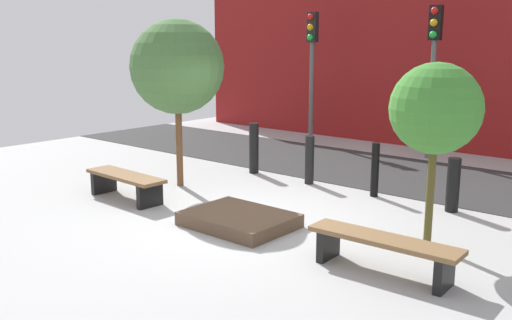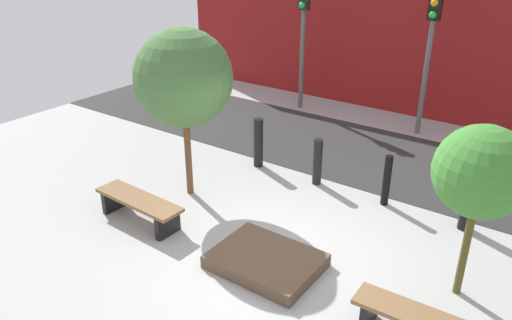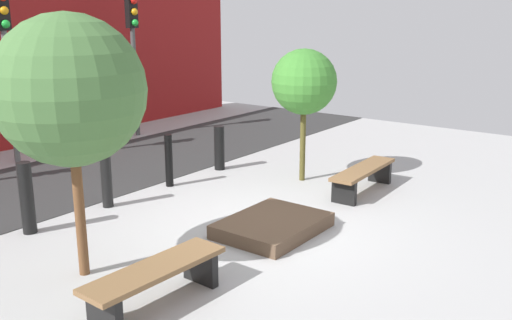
{
  "view_description": "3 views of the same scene",
  "coord_description": "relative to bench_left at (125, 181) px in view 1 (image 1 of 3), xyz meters",
  "views": [
    {
      "loc": [
        5.48,
        -6.22,
        2.72
      ],
      "look_at": [
        0.2,
        -0.04,
        1.02
      ],
      "focal_mm": 40.0,
      "sensor_mm": 36.0,
      "label": 1
    },
    {
      "loc": [
        3.42,
        -5.24,
        4.58
      ],
      "look_at": [
        -0.6,
        0.39,
        1.38
      ],
      "focal_mm": 35.0,
      "sensor_mm": 36.0,
      "label": 2
    },
    {
      "loc": [
        -6.34,
        -4.62,
        3.12
      ],
      "look_at": [
        -0.29,
        -0.1,
        1.13
      ],
      "focal_mm": 40.0,
      "sensor_mm": 36.0,
      "label": 3
    }
  ],
  "objects": [
    {
      "name": "building_facade",
      "position": [
        2.48,
        8.22,
        1.77
      ],
      "size": [
        16.2,
        0.5,
        4.2
      ],
      "primitive_type": "cube",
      "color": "maroon",
      "rests_on": "ground"
    },
    {
      "name": "tree_behind_left_bench",
      "position": [
        0.0,
        1.26,
        1.92
      ],
      "size": [
        1.73,
        1.73,
        3.12
      ],
      "color": "brown",
      "rests_on": "ground"
    },
    {
      "name": "bollard_left",
      "position": [
        1.77,
        3.0,
        0.14
      ],
      "size": [
        0.18,
        0.18,
        0.94
      ],
      "primitive_type": "cylinder",
      "color": "black",
      "rests_on": "ground"
    },
    {
      "name": "bollard_center",
      "position": [
        3.19,
        3.0,
        0.16
      ],
      "size": [
        0.14,
        0.14,
        0.96
      ],
      "primitive_type": "cylinder",
      "color": "black",
      "rests_on": "ground"
    },
    {
      "name": "planter_bed",
      "position": [
        2.48,
        0.2,
        -0.23
      ],
      "size": [
        1.55,
        1.18,
        0.2
      ],
      "primitive_type": "cube",
      "color": "brown",
      "rests_on": "ground"
    },
    {
      "name": "traffic_light_mid_west",
      "position": [
        2.48,
        6.8,
        2.1
      ],
      "size": [
        0.28,
        0.27,
        3.5
      ],
      "color": "#595959",
      "rests_on": "ground"
    },
    {
      "name": "tree_behind_right_bench",
      "position": [
        4.96,
        1.26,
        1.52
      ],
      "size": [
        1.2,
        1.2,
        2.46
      ],
      "color": "#4E481F",
      "rests_on": "ground"
    },
    {
      "name": "ground_plane",
      "position": [
        2.48,
        0.39,
        -0.33
      ],
      "size": [
        18.0,
        18.0,
        0.0
      ],
      "primitive_type": "plane",
      "color": "#A6A6A6"
    },
    {
      "name": "bollard_far_left",
      "position": [
        0.36,
        3.0,
        0.2
      ],
      "size": [
        0.2,
        0.2,
        1.05
      ],
      "primitive_type": "cylinder",
      "color": "black",
      "rests_on": "ground"
    },
    {
      "name": "traffic_light_west",
      "position": [
        -0.88,
        6.8,
        2.07
      ],
      "size": [
        0.28,
        0.27,
        3.45
      ],
      "color": "#575757",
      "rests_on": "ground"
    },
    {
      "name": "road_strip",
      "position": [
        2.48,
        4.89,
        -0.32
      ],
      "size": [
        18.0,
        3.27,
        0.01
      ],
      "primitive_type": "cube",
      "color": "#2E2E2E",
      "rests_on": "ground"
    },
    {
      "name": "bollard_right",
      "position": [
        4.6,
        3.0,
        0.12
      ],
      "size": [
        0.21,
        0.21,
        0.89
      ],
      "primitive_type": "cylinder",
      "color": "black",
      "rests_on": "ground"
    },
    {
      "name": "bench_right",
      "position": [
        4.96,
        0.0,
        0.0
      ],
      "size": [
        1.87,
        0.48,
        0.45
      ],
      "rotation": [
        0.0,
        0.0,
        0.04
      ],
      "color": "black",
      "rests_on": "ground"
    },
    {
      "name": "bench_left",
      "position": [
        0.0,
        0.0,
        0.0
      ],
      "size": [
        1.74,
        0.54,
        0.45
      ],
      "rotation": [
        0.0,
        0.0,
        -0.04
      ],
      "color": "black",
      "rests_on": "ground"
    }
  ]
}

